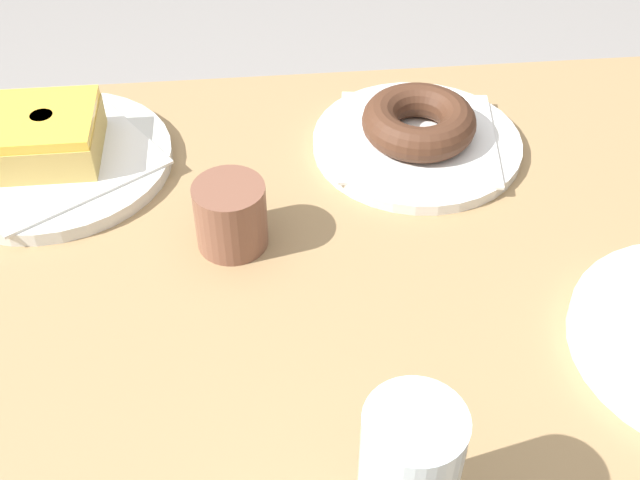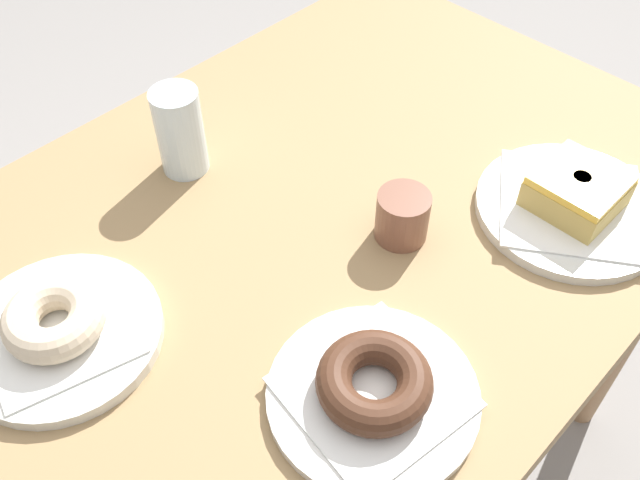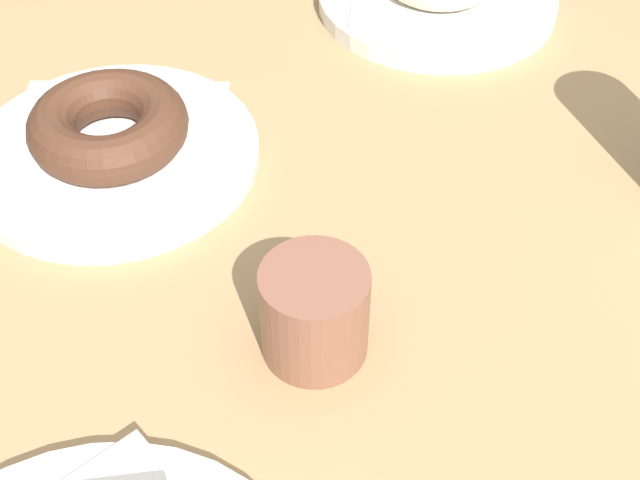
% 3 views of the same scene
% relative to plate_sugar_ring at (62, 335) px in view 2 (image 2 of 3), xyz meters
% --- Properties ---
extents(ground_plane, '(6.00, 6.00, 0.00)m').
position_rel_plate_sugar_ring_xyz_m(ground_plane, '(0.35, -0.07, -0.74)').
color(ground_plane, gray).
extents(table, '(1.00, 0.74, 0.73)m').
position_rel_plate_sugar_ring_xyz_m(table, '(0.35, -0.07, -0.10)').
color(table, '#96774E').
rests_on(table, ground_plane).
extents(plate_sugar_ring, '(0.22, 0.22, 0.02)m').
position_rel_plate_sugar_ring_xyz_m(plate_sugar_ring, '(0.00, 0.00, 0.00)').
color(plate_sugar_ring, silver).
rests_on(plate_sugar_ring, table).
extents(napkin_sugar_ring, '(0.18, 0.18, 0.00)m').
position_rel_plate_sugar_ring_xyz_m(napkin_sugar_ring, '(0.00, 0.00, 0.01)').
color(napkin_sugar_ring, white).
rests_on(napkin_sugar_ring, plate_sugar_ring).
extents(donut_sugar_ring, '(0.11, 0.11, 0.04)m').
position_rel_plate_sugar_ring_xyz_m(donut_sugar_ring, '(0.00, 0.00, 0.03)').
color(donut_sugar_ring, beige).
rests_on(donut_sugar_ring, napkin_sugar_ring).
extents(plate_glazed_square, '(0.23, 0.23, 0.01)m').
position_rel_plate_sugar_ring_xyz_m(plate_glazed_square, '(0.55, -0.29, -0.00)').
color(plate_glazed_square, silver).
rests_on(plate_glazed_square, table).
extents(napkin_glazed_square, '(0.24, 0.24, 0.00)m').
position_rel_plate_sugar_ring_xyz_m(napkin_glazed_square, '(0.55, -0.29, 0.01)').
color(napkin_glazed_square, white).
rests_on(napkin_glazed_square, plate_glazed_square).
extents(donut_glazed_square, '(0.10, 0.10, 0.05)m').
position_rel_plate_sugar_ring_xyz_m(donut_glazed_square, '(0.55, -0.29, 0.03)').
color(donut_glazed_square, tan).
rests_on(donut_glazed_square, napkin_glazed_square).
extents(plate_chocolate_ring, '(0.21, 0.21, 0.01)m').
position_rel_plate_sugar_ring_xyz_m(plate_chocolate_ring, '(0.18, -0.28, -0.00)').
color(plate_chocolate_ring, silver).
rests_on(plate_chocolate_ring, table).
extents(napkin_chocolate_ring, '(0.18, 0.18, 0.00)m').
position_rel_plate_sugar_ring_xyz_m(napkin_chocolate_ring, '(0.18, -0.28, 0.01)').
color(napkin_chocolate_ring, white).
rests_on(napkin_chocolate_ring, plate_chocolate_ring).
extents(donut_chocolate_ring, '(0.12, 0.12, 0.04)m').
position_rel_plate_sugar_ring_xyz_m(donut_chocolate_ring, '(0.18, -0.28, 0.02)').
color(donut_chocolate_ring, '#482A1B').
rests_on(donut_chocolate_ring, napkin_chocolate_ring).
extents(water_glass, '(0.06, 0.06, 0.12)m').
position_rel_plate_sugar_ring_xyz_m(water_glass, '(0.26, 0.12, 0.05)').
color(water_glass, silver).
rests_on(water_glass, table).
extents(sugar_jar, '(0.06, 0.06, 0.06)m').
position_rel_plate_sugar_ring_xyz_m(sugar_jar, '(0.37, -0.16, 0.02)').
color(sugar_jar, brown).
rests_on(sugar_jar, table).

